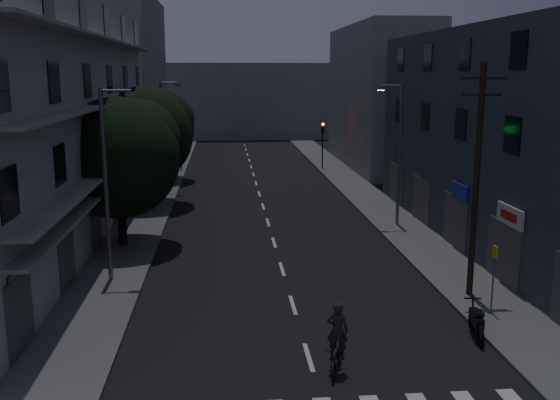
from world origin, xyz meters
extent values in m
plane|color=black|center=(0.00, 25.00, 0.00)|extent=(160.00, 160.00, 0.00)
cube|color=#565659|center=(-7.50, 25.00, 0.07)|extent=(3.00, 90.00, 0.15)
cube|color=#565659|center=(7.50, 25.00, 0.07)|extent=(3.00, 90.00, 0.15)
cube|color=beige|center=(0.00, 2.00, 0.01)|extent=(0.15, 2.00, 0.01)
cube|color=beige|center=(0.00, 6.50, 0.01)|extent=(0.15, 2.00, 0.01)
cube|color=beige|center=(0.00, 11.00, 0.01)|extent=(0.15, 2.00, 0.01)
cube|color=beige|center=(0.00, 15.50, 0.01)|extent=(0.15, 2.00, 0.01)
cube|color=beige|center=(0.00, 20.00, 0.01)|extent=(0.15, 2.00, 0.01)
cube|color=beige|center=(0.00, 24.50, 0.01)|extent=(0.15, 2.00, 0.01)
cube|color=beige|center=(0.00, 29.00, 0.01)|extent=(0.15, 2.00, 0.01)
cube|color=beige|center=(0.00, 33.50, 0.01)|extent=(0.15, 2.00, 0.01)
cube|color=beige|center=(0.00, 38.00, 0.01)|extent=(0.15, 2.00, 0.01)
cube|color=beige|center=(0.00, 42.50, 0.01)|extent=(0.15, 2.00, 0.01)
cube|color=beige|center=(0.00, 47.00, 0.01)|extent=(0.15, 2.00, 0.01)
cube|color=beige|center=(0.00, 51.50, 0.01)|extent=(0.15, 2.00, 0.01)
cube|color=beige|center=(0.00, 56.00, 0.01)|extent=(0.15, 2.00, 0.01)
cube|color=beige|center=(0.00, 60.50, 0.01)|extent=(0.15, 2.00, 0.01)
cube|color=#9E9E9A|center=(-12.00, 18.00, 7.00)|extent=(6.00, 36.00, 14.00)
cube|color=black|center=(-8.98, 3.00, 2.00)|extent=(0.06, 1.60, 1.60)
cube|color=black|center=(-8.98, 9.00, 2.00)|extent=(0.06, 1.60, 1.60)
cube|color=black|center=(-8.98, 15.00, 2.00)|extent=(0.06, 1.60, 1.60)
cube|color=black|center=(-8.98, 21.00, 2.00)|extent=(0.06, 1.60, 1.60)
cube|color=black|center=(-8.98, 27.00, 2.00)|extent=(0.06, 1.60, 1.60)
cube|color=black|center=(-8.98, 33.00, 2.00)|extent=(0.06, 1.60, 1.60)
cube|color=black|center=(-8.98, 3.00, 5.20)|extent=(0.06, 1.60, 1.60)
cube|color=black|center=(-8.98, 9.00, 5.20)|extent=(0.06, 1.60, 1.60)
cube|color=black|center=(-8.98, 15.00, 5.20)|extent=(0.06, 1.60, 1.60)
cube|color=black|center=(-8.98, 21.00, 5.20)|extent=(0.06, 1.60, 1.60)
cube|color=black|center=(-8.98, 27.00, 5.20)|extent=(0.06, 1.60, 1.60)
cube|color=black|center=(-8.98, 33.00, 5.20)|extent=(0.06, 1.60, 1.60)
cube|color=black|center=(-8.98, 9.00, 8.40)|extent=(0.06, 1.60, 1.60)
cube|color=black|center=(-8.98, 15.00, 8.40)|extent=(0.06, 1.60, 1.60)
cube|color=black|center=(-8.98, 21.00, 8.40)|extent=(0.06, 1.60, 1.60)
cube|color=black|center=(-8.98, 27.00, 8.40)|extent=(0.06, 1.60, 1.60)
cube|color=black|center=(-8.98, 33.00, 8.40)|extent=(0.06, 1.60, 1.60)
cube|color=black|center=(-8.98, 15.00, 11.60)|extent=(0.06, 1.60, 1.60)
cube|color=black|center=(-8.98, 21.00, 11.60)|extent=(0.06, 1.60, 1.60)
cube|color=black|center=(-8.98, 27.00, 11.60)|extent=(0.06, 1.60, 1.60)
cube|color=black|center=(-8.98, 33.00, 11.60)|extent=(0.06, 1.60, 1.60)
cube|color=gray|center=(-8.50, 18.00, 4.00)|extent=(1.00, 32.40, 0.12)
cube|color=gray|center=(-8.50, 18.00, 7.20)|extent=(1.00, 32.40, 0.12)
cube|color=gray|center=(-8.50, 18.00, 10.40)|extent=(1.00, 32.40, 0.12)
cube|color=gray|center=(-8.60, 18.00, 3.10)|extent=(0.80, 32.40, 0.12)
cube|color=#424247|center=(-8.97, 3.00, 1.40)|extent=(0.06, 2.40, 2.40)
cube|color=#424247|center=(-8.97, 9.00, 1.40)|extent=(0.06, 2.40, 2.40)
cube|color=#424247|center=(-8.97, 15.00, 1.40)|extent=(0.06, 2.40, 2.40)
cube|color=#424247|center=(-8.97, 21.00, 1.40)|extent=(0.06, 2.40, 2.40)
cube|color=#424247|center=(-8.97, 27.00, 1.40)|extent=(0.06, 2.40, 2.40)
cube|color=#424247|center=(-8.97, 33.00, 1.40)|extent=(0.06, 2.40, 2.40)
cube|color=#2D333D|center=(12.00, 14.00, 5.50)|extent=(6.00, 28.00, 11.00)
cube|color=black|center=(8.98, 8.00, 6.30)|extent=(0.06, 1.40, 1.50)
cube|color=black|center=(8.98, 13.50, 6.30)|extent=(0.06, 1.40, 1.50)
cube|color=black|center=(8.98, 19.00, 6.30)|extent=(0.06, 1.40, 1.50)
cube|color=black|center=(8.98, 24.50, 6.30)|extent=(0.06, 1.40, 1.50)
cube|color=black|center=(8.98, 8.00, 9.60)|extent=(0.06, 1.40, 1.50)
cube|color=black|center=(8.98, 13.50, 9.60)|extent=(0.06, 1.40, 1.50)
cube|color=black|center=(8.98, 19.00, 9.60)|extent=(0.06, 1.40, 1.50)
cube|color=black|center=(8.98, 24.50, 9.60)|extent=(0.06, 1.40, 1.50)
cube|color=#424247|center=(8.97, 8.00, 1.40)|extent=(0.06, 3.00, 2.60)
cube|color=#424247|center=(8.97, 13.50, 1.40)|extent=(0.06, 3.00, 2.60)
cube|color=#424247|center=(8.97, 19.00, 1.40)|extent=(0.06, 3.00, 2.60)
cube|color=#424247|center=(8.97, 24.50, 1.40)|extent=(0.06, 3.00, 2.60)
cube|color=silver|center=(8.90, 7.50, 3.10)|extent=(0.12, 2.20, 0.80)
cube|color=#B21414|center=(8.82, 7.50, 3.10)|extent=(0.02, 1.40, 0.36)
cube|color=navy|center=(8.90, 13.00, 3.10)|extent=(0.12, 2.00, 0.70)
cube|color=slate|center=(-12.00, 48.00, 8.00)|extent=(6.00, 20.00, 16.00)
cube|color=slate|center=(12.00, 42.00, 6.50)|extent=(6.00, 20.00, 13.00)
cube|color=slate|center=(0.00, 70.00, 5.00)|extent=(24.00, 8.00, 10.00)
cylinder|color=black|center=(-7.75, 15.34, 2.17)|extent=(0.44, 0.44, 4.04)
sphere|color=black|center=(-7.75, 15.34, 4.59)|extent=(6.06, 6.06, 6.06)
sphere|color=black|center=(-6.84, 16.10, 5.35)|extent=(4.24, 4.24, 4.24)
sphere|color=black|center=(-8.51, 14.74, 5.05)|extent=(3.94, 3.94, 3.94)
cylinder|color=black|center=(-7.70, 25.36, 2.25)|extent=(0.44, 0.44, 4.20)
sphere|color=black|center=(-7.70, 25.36, 4.77)|extent=(6.32, 6.32, 6.32)
sphere|color=black|center=(-6.75, 26.15, 5.56)|extent=(4.42, 4.42, 4.42)
sphere|color=black|center=(-8.49, 24.72, 5.24)|extent=(4.11, 4.11, 4.11)
cylinder|color=black|center=(-7.72, 35.13, 2.04)|extent=(0.44, 0.44, 3.78)
sphere|color=black|center=(-7.72, 35.13, 4.31)|extent=(5.65, 5.65, 5.65)
sphere|color=black|center=(-6.88, 35.84, 5.02)|extent=(3.95, 3.95, 3.95)
sphere|color=black|center=(-8.43, 34.57, 4.74)|extent=(3.67, 3.67, 3.67)
cylinder|color=black|center=(6.51, 40.61, 1.75)|extent=(0.12, 0.12, 3.20)
cube|color=black|center=(6.51, 40.61, 3.80)|extent=(0.28, 0.22, 0.90)
sphere|color=#FF0C05|center=(6.51, 40.46, 4.13)|extent=(0.22, 0.22, 0.22)
sphere|color=#3F330C|center=(6.51, 40.46, 3.83)|extent=(0.22, 0.22, 0.22)
sphere|color=black|center=(6.51, 40.46, 3.53)|extent=(0.22, 0.22, 0.22)
cylinder|color=black|center=(-6.43, 40.74, 1.75)|extent=(0.12, 0.12, 3.20)
cube|color=black|center=(-6.43, 40.74, 3.80)|extent=(0.28, 0.22, 0.90)
sphere|color=black|center=(-6.43, 40.59, 4.13)|extent=(0.22, 0.22, 0.22)
sphere|color=#3F330C|center=(-6.43, 40.59, 3.83)|extent=(0.22, 0.22, 0.22)
sphere|color=#0CFF26|center=(-6.43, 40.59, 3.53)|extent=(0.22, 0.22, 0.22)
cylinder|color=#5C5E63|center=(-7.42, 9.85, 4.15)|extent=(0.18, 0.18, 8.00)
cylinder|color=#5C5E63|center=(-6.82, 9.85, 8.05)|extent=(1.20, 0.10, 0.10)
cube|color=#5C5E63|center=(-6.22, 9.85, 7.90)|extent=(0.45, 0.25, 0.18)
cube|color=#4C4C4C|center=(-6.22, 9.85, 7.80)|extent=(0.35, 0.18, 0.04)
cylinder|color=slate|center=(7.39, 18.38, 4.15)|extent=(0.18, 0.18, 8.00)
cylinder|color=slate|center=(6.79, 18.38, 8.05)|extent=(1.20, 0.10, 0.10)
cube|color=slate|center=(6.19, 18.38, 7.90)|extent=(0.45, 0.25, 0.18)
cube|color=#FFD88C|center=(6.19, 18.38, 7.80)|extent=(0.35, 0.18, 0.04)
cylinder|color=#54565C|center=(-7.02, 30.37, 4.15)|extent=(0.18, 0.18, 8.00)
cylinder|color=#54565C|center=(-6.42, 30.37, 8.05)|extent=(1.20, 0.10, 0.10)
cube|color=#54565C|center=(-5.82, 30.37, 7.90)|extent=(0.45, 0.25, 0.18)
cube|color=#4C4C4C|center=(-5.82, 30.37, 7.80)|extent=(0.35, 0.18, 0.04)
cylinder|color=black|center=(7.06, 6.69, 4.65)|extent=(0.24, 0.24, 9.00)
cube|color=black|center=(7.06, 6.69, 8.55)|extent=(1.80, 0.10, 0.10)
cube|color=black|center=(7.06, 6.69, 7.95)|extent=(1.50, 0.10, 0.10)
cylinder|color=#595B60|center=(7.09, 4.71, 1.40)|extent=(0.06, 0.06, 2.50)
cube|color=yellow|center=(7.09, 4.71, 2.45)|extent=(0.05, 0.35, 0.45)
torus|color=black|center=(5.68, 2.33, 0.32)|extent=(0.25, 0.77, 0.76)
torus|color=black|center=(5.91, 3.60, 0.32)|extent=(0.25, 0.77, 0.76)
cube|color=black|center=(5.80, 2.97, 0.67)|extent=(0.48, 1.21, 0.38)
cube|color=black|center=(5.77, 2.81, 0.95)|extent=(0.40, 0.53, 0.11)
cylinder|color=black|center=(5.90, 3.55, 0.81)|extent=(0.15, 0.47, 0.91)
cube|color=black|center=(5.92, 3.66, 1.13)|extent=(0.59, 0.15, 0.04)
imported|color=black|center=(0.70, 0.95, 0.46)|extent=(1.13, 1.84, 0.91)
imported|color=black|center=(0.70, 0.95, 1.33)|extent=(0.74, 0.60, 1.74)
camera|label=1|loc=(-2.53, -15.99, 8.75)|focal=40.00mm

